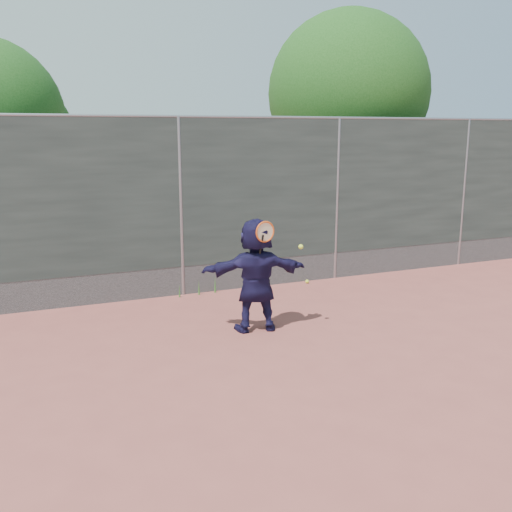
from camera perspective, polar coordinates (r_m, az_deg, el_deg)
name	(u,v)px	position (r m, az deg, el deg)	size (l,w,h in m)	color
ground	(262,372)	(6.85, 0.56, -11.50)	(80.00, 80.00, 0.00)	#9E4C42
player	(256,275)	(7.96, 0.00, -1.89)	(1.50, 0.48, 1.61)	#19153A
ball_ground	(307,281)	(10.63, 5.13, -2.56)	(0.07, 0.07, 0.07)	#E2F837
fence	(181,203)	(9.65, -7.55, 5.23)	(20.00, 0.06, 3.03)	#38423D
swing_action	(269,235)	(7.69, 1.26, 2.15)	(0.70, 0.16, 0.51)	#E65115
tree_right	(354,98)	(13.56, 9.75, 15.30)	(3.78, 3.60, 5.39)	#382314
weed_clump	(201,287)	(9.91, -5.49, -3.09)	(0.68, 0.07, 0.30)	#387226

